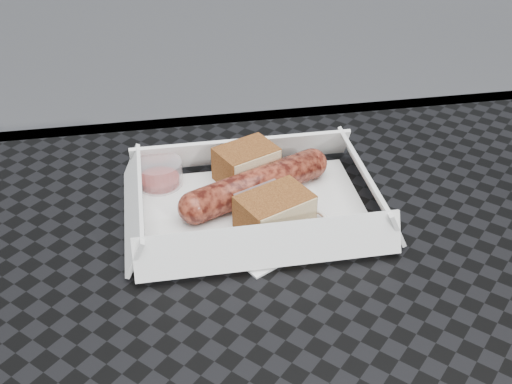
% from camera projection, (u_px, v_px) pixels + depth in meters
% --- Properties ---
extents(food_tray, '(0.22, 0.15, 0.00)m').
position_uv_depth(food_tray, '(254.00, 209.00, 0.64)').
color(food_tray, white).
rests_on(food_tray, patio_table).
extents(bratwurst, '(0.16, 0.09, 0.03)m').
position_uv_depth(bratwurst, '(256.00, 184.00, 0.65)').
color(bratwurst, maroon).
rests_on(bratwurst, food_tray).
extents(bread_near, '(0.07, 0.06, 0.04)m').
position_uv_depth(bread_near, '(246.00, 164.00, 0.68)').
color(bread_near, brown).
rests_on(bread_near, food_tray).
extents(bread_far, '(0.08, 0.07, 0.03)m').
position_uv_depth(bread_far, '(275.00, 211.00, 0.61)').
color(bread_far, brown).
rests_on(bread_far, food_tray).
extents(veg_garnish, '(0.03, 0.03, 0.00)m').
position_uv_depth(veg_garnish, '(307.00, 222.00, 0.62)').
color(veg_garnish, '#D35009').
rests_on(veg_garnish, food_tray).
extents(napkin, '(0.16, 0.16, 0.00)m').
position_uv_depth(napkin, '(266.00, 221.00, 0.63)').
color(napkin, white).
rests_on(napkin, patio_table).
extents(condiment_cup_sauce, '(0.05, 0.05, 0.03)m').
position_uv_depth(condiment_cup_sauce, '(159.00, 175.00, 0.67)').
color(condiment_cup_sauce, maroon).
rests_on(condiment_cup_sauce, patio_table).
extents(condiment_cup_empty, '(0.05, 0.05, 0.03)m').
position_uv_depth(condiment_cup_empty, '(257.00, 201.00, 0.63)').
color(condiment_cup_empty, silver).
rests_on(condiment_cup_empty, patio_table).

